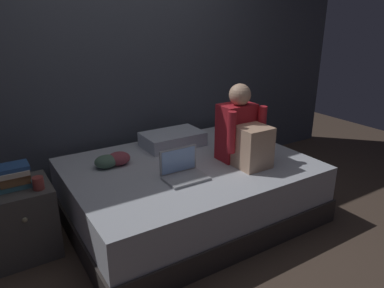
# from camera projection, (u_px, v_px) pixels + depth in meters

# --- Properties ---
(ground_plane) EXTENTS (8.00, 8.00, 0.00)m
(ground_plane) POSITION_uv_depth(u_px,v_px,m) (187.00, 238.00, 2.86)
(ground_plane) COLOR #47382D
(wall_back) EXTENTS (5.60, 0.10, 2.70)m
(wall_back) POSITION_uv_depth(u_px,v_px,m) (120.00, 51.00, 3.35)
(wall_back) COLOR #424751
(wall_back) RESTS_ON ground_plane
(bed) EXTENTS (2.00, 1.50, 0.50)m
(bed) POSITION_uv_depth(u_px,v_px,m) (189.00, 190.00, 3.11)
(bed) COLOR #332D2B
(bed) RESTS_ON ground_plane
(nightstand) EXTENTS (0.44, 0.46, 0.54)m
(nightstand) POSITION_uv_depth(u_px,v_px,m) (22.00, 220.00, 2.61)
(nightstand) COLOR #474442
(nightstand) RESTS_ON ground_plane
(person_sitting) EXTENTS (0.39, 0.44, 0.66)m
(person_sitting) POSITION_uv_depth(u_px,v_px,m) (243.00, 133.00, 2.98)
(person_sitting) COLOR #B21E28
(person_sitting) RESTS_ON bed
(laptop) EXTENTS (0.32, 0.23, 0.22)m
(laptop) POSITION_uv_depth(u_px,v_px,m) (183.00, 171.00, 2.74)
(laptop) COLOR #9EA0A5
(laptop) RESTS_ON bed
(pillow) EXTENTS (0.56, 0.36, 0.13)m
(pillow) POSITION_uv_depth(u_px,v_px,m) (173.00, 139.00, 3.41)
(pillow) COLOR silver
(pillow) RESTS_ON bed
(book_stack) EXTENTS (0.23, 0.17, 0.17)m
(book_stack) POSITION_uv_depth(u_px,v_px,m) (13.00, 177.00, 2.48)
(book_stack) COLOR teal
(book_stack) RESTS_ON nightstand
(mug) EXTENTS (0.08, 0.08, 0.09)m
(mug) POSITION_uv_depth(u_px,v_px,m) (38.00, 183.00, 2.47)
(mug) COLOR #933833
(mug) RESTS_ON nightstand
(clothes_pile) EXTENTS (0.30, 0.17, 0.11)m
(clothes_pile) POSITION_uv_depth(u_px,v_px,m) (113.00, 160.00, 2.96)
(clothes_pile) COLOR #4C6B56
(clothes_pile) RESTS_ON bed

